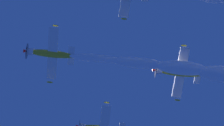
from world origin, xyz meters
The scene contains 2 objects.
airplane_lead centered at (-1.71, -4.11, 80.01)m, with size 8.38×9.26×3.05m.
airplane_slot_tail centered at (-22.84, -2.98, 81.53)m, with size 8.37×9.32×2.98m.
Camera 1 is at (-6.83, 18.36, 1.46)m, focal length 81.35 mm.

